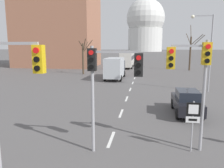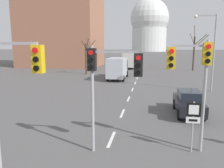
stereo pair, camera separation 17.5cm
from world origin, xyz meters
name	(u,v)px [view 1 (the left image)]	position (x,y,z in m)	size (l,w,h in m)	color
lane_stripe_1	(111,139)	(0.00, 7.21, 0.00)	(0.16, 2.00, 0.01)	silver
lane_stripe_2	(121,113)	(0.00, 11.71, 0.00)	(0.16, 2.00, 0.01)	silver
lane_stripe_3	(127,99)	(0.00, 16.21, 0.00)	(0.16, 2.00, 0.01)	silver
lane_stripe_4	(130,89)	(0.00, 20.71, 0.00)	(0.16, 2.00, 0.01)	silver
lane_stripe_5	(133,83)	(0.00, 25.21, 0.00)	(0.16, 2.00, 0.01)	silver
lane_stripe_6	(135,78)	(0.00, 29.71, 0.00)	(0.16, 2.00, 0.01)	silver
lane_stripe_7	(136,75)	(0.00, 34.21, 0.00)	(0.16, 2.00, 0.01)	silver
lane_stripe_8	(137,72)	(0.00, 38.71, 0.00)	(0.16, 2.00, 0.01)	silver
traffic_signal_near_right	(193,68)	(3.70, 6.64, 3.77)	(1.84, 0.34, 4.98)	#9E9EA3
traffic_signal_near_left	(7,71)	(-3.13, 3.73, 3.83)	(2.20, 0.34, 5.05)	#9E9EA3
traffic_signal_centre_tall	(108,73)	(0.10, 5.82, 3.59)	(2.33, 0.34, 4.73)	#9E9EA3
route_sign_post	(193,118)	(3.78, 6.45, 1.58)	(0.60, 0.08, 2.34)	#9E9EA3
street_lamp_right	(207,45)	(7.85, 20.86, 4.90)	(2.26, 0.36, 7.91)	#9E9EA3
sedan_near_left	(131,58)	(-3.67, 72.54, 0.87)	(1.85, 4.38, 1.73)	silver
sedan_near_right	(187,102)	(4.56, 12.27, 0.88)	(1.73, 4.31, 1.74)	black
sedan_mid_centre	(132,59)	(-2.99, 67.68, 0.88)	(1.86, 4.15, 1.76)	#2D4C33
city_bus	(127,59)	(-2.55, 46.85, 2.05)	(2.66, 10.80, 3.48)	beige
delivery_truck	(115,68)	(-2.80, 28.37, 1.70)	(2.44, 7.20, 3.14)	#333842
bare_tree_left_near	(83,57)	(-9.00, 33.24, 3.06)	(2.11, 3.24, 6.05)	#473828
bare_tree_right_near	(191,51)	(10.46, 42.78, 3.97)	(2.71, 4.77, 9.11)	#473828
capitol_dome	(145,25)	(0.00, 231.60, 26.86)	(39.03, 39.03, 55.14)	silver
apartment_block_left	(58,23)	(-19.55, 48.52, 10.37)	(18.00, 14.00, 20.75)	#9E664C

